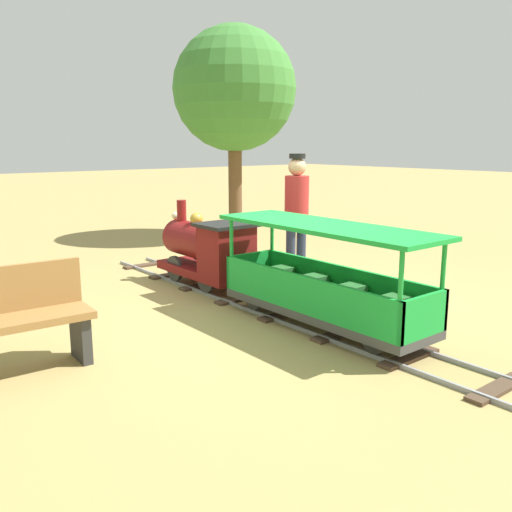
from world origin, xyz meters
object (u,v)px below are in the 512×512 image
at_px(locomotive, 207,249).
at_px(park_bench, 2,322).
at_px(conductor_person, 297,208).
at_px(oak_tree_far, 235,90).
at_px(passenger_car, 323,286).

distance_m(locomotive, park_bench, 2.91).
distance_m(conductor_person, park_bench, 3.79).
height_order(conductor_person, oak_tree_far, oak_tree_far).
height_order(locomotive, park_bench, locomotive).
bearing_deg(conductor_person, park_bench, -169.26).
bearing_deg(locomotive, conductor_person, -24.39).
xyz_separation_m(park_bench, oak_tree_far, (5.20, 3.99, 2.27)).
relative_size(passenger_car, oak_tree_far, 0.62).
xyz_separation_m(locomotive, passenger_car, (0.00, -1.95, -0.06)).
bearing_deg(passenger_car, conductor_person, 55.22).
bearing_deg(park_bench, passenger_car, -16.39).
bearing_deg(conductor_person, locomotive, 155.61).
height_order(locomotive, oak_tree_far, oak_tree_far).
relative_size(passenger_car, park_bench, 1.78).
relative_size(conductor_person, oak_tree_far, 0.42).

